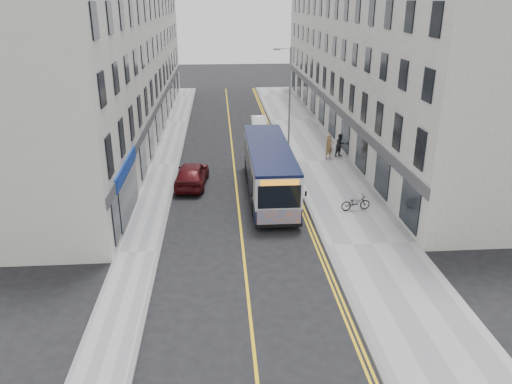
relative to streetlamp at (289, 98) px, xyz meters
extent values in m
plane|color=black|center=(-4.17, -14.00, -4.38)|extent=(140.00, 140.00, 0.00)
cube|color=#98989B|center=(2.08, -2.00, -4.32)|extent=(4.50, 64.00, 0.12)
cube|color=#98989B|center=(-9.17, -2.00, -4.32)|extent=(2.00, 64.00, 0.12)
cube|color=slate|center=(-0.17, -2.00, -4.32)|extent=(0.18, 64.00, 0.13)
cube|color=slate|center=(-8.17, -2.00, -4.32)|extent=(0.18, 64.00, 0.13)
cube|color=yellow|center=(-4.17, -2.00, -4.38)|extent=(0.12, 64.00, 0.01)
cube|color=yellow|center=(-0.62, -2.00, -4.38)|extent=(0.10, 64.00, 0.01)
cube|color=yellow|center=(-0.42, -2.00, -4.38)|extent=(0.10, 64.00, 0.01)
cube|color=silver|center=(7.33, 7.00, 2.12)|extent=(6.00, 46.00, 13.00)
cube|color=silver|center=(-13.17, 7.00, 2.12)|extent=(6.00, 46.00, 13.00)
cylinder|color=gray|center=(0.08, 0.00, -0.38)|extent=(0.14, 0.14, 8.00)
cylinder|color=gray|center=(-0.42, 0.00, 3.52)|extent=(1.00, 0.08, 0.08)
cube|color=gray|center=(-0.92, 0.00, 3.47)|extent=(0.50, 0.18, 0.12)
cube|color=black|center=(-2.24, -8.14, -3.61)|extent=(2.41, 10.61, 0.87)
cube|color=#B3B5BA|center=(-2.24, -8.14, -2.31)|extent=(2.41, 10.61, 1.74)
cube|color=black|center=(-2.24, -8.14, -1.36)|extent=(2.43, 10.61, 0.15)
cube|color=black|center=(-3.47, -7.56, -2.50)|extent=(0.04, 8.30, 1.11)
cube|color=black|center=(-1.02, -7.56, -2.50)|extent=(0.04, 8.30, 1.11)
cube|color=black|center=(-2.24, -13.46, -2.41)|extent=(2.17, 0.04, 1.21)
cube|color=orange|center=(-2.24, -13.46, -3.56)|extent=(2.27, 0.04, 0.92)
cube|color=orange|center=(-2.24, -13.47, -1.63)|extent=(1.93, 0.04, 0.27)
cylinder|color=black|center=(-3.33, -11.32, -3.90)|extent=(0.27, 0.96, 0.96)
cylinder|color=black|center=(-1.16, -11.32, -3.90)|extent=(0.27, 0.96, 0.96)
cylinder|color=black|center=(-3.33, -6.01, -3.90)|extent=(0.27, 0.96, 0.96)
cylinder|color=black|center=(-1.16, -6.01, -3.90)|extent=(0.27, 0.96, 0.96)
cylinder|color=black|center=(-3.33, -4.28, -3.90)|extent=(0.27, 0.96, 0.96)
cylinder|color=black|center=(-1.16, -4.28, -3.90)|extent=(0.27, 0.96, 0.96)
imported|color=black|center=(2.36, -11.13, -3.82)|extent=(1.74, 0.79, 0.88)
imported|color=olive|center=(2.88, -1.52, -3.37)|extent=(0.77, 0.65, 1.79)
imported|color=black|center=(3.83, -1.06, -3.40)|extent=(1.06, 0.99, 1.73)
imported|color=white|center=(-1.57, 7.45, -3.74)|extent=(1.40, 3.92, 1.29)
imported|color=#4C0C10|center=(-6.98, -6.19, -3.60)|extent=(2.26, 4.76, 1.57)
camera|label=1|loc=(-5.14, -36.41, 6.92)|focal=35.00mm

